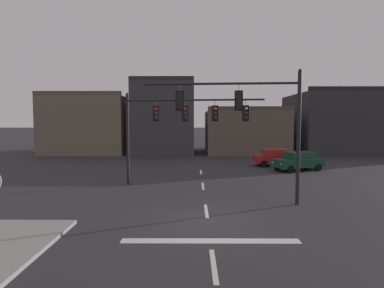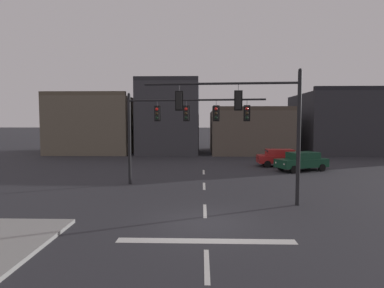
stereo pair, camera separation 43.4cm
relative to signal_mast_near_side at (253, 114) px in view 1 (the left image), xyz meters
name	(u,v)px [view 1 (the left image)]	position (x,y,z in m)	size (l,w,h in m)	color
ground_plane	(208,224)	(-2.40, -3.40, -4.61)	(400.00, 400.00, 0.00)	#2B2B30
stop_bar_paint	(210,241)	(-2.40, -5.40, -4.60)	(6.40, 0.50, 0.01)	silver
lane_centreline	(206,211)	(-2.40, -1.40, -4.60)	(0.16, 26.40, 0.01)	silver
signal_mast_near_side	(253,114)	(0.00, 0.00, 0.00)	(7.95, 0.76, 6.88)	black
signal_mast_far_side	(176,119)	(-4.18, 4.75, -0.23)	(8.98, 1.31, 6.14)	black
car_lot_nearside	(298,161)	(6.00, 11.50, -3.75)	(4.75, 3.36, 1.61)	#143D28
car_lot_middle	(277,157)	(4.87, 14.33, -3.75)	(4.47, 1.95, 1.61)	#A81E1E
building_row	(257,124)	(5.61, 28.42, -0.81)	(53.43, 12.31, 9.59)	#665B4C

